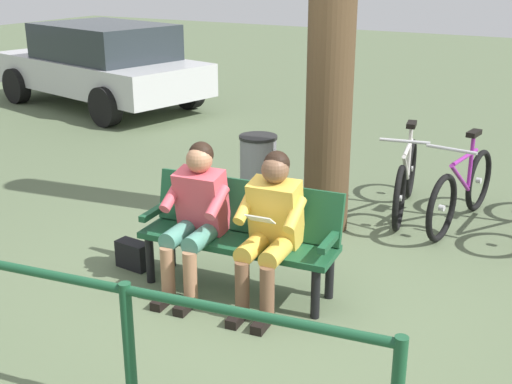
{
  "coord_description": "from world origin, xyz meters",
  "views": [
    {
      "loc": [
        -2.38,
        4.11,
        2.55
      ],
      "look_at": [
        0.14,
        -0.33,
        0.75
      ],
      "focal_mm": 46.67,
      "sensor_mm": 36.0,
      "label": 1
    }
  ],
  "objects_px": {
    "handbag": "(133,255)",
    "tree_trunk": "(332,26)",
    "person_reading": "(270,223)",
    "litter_bin": "(258,172)",
    "parked_car": "(101,63)",
    "bicycle_silver": "(462,191)",
    "bench": "(242,228)",
    "bicycle_black": "(406,180)",
    "person_companion": "(196,211)"
  },
  "relations": [
    {
      "from": "person_companion",
      "to": "person_reading",
      "type": "bearing_deg",
      "value": 179.95
    },
    {
      "from": "parked_car",
      "to": "handbag",
      "type": "bearing_deg",
      "value": 146.15
    },
    {
      "from": "bench",
      "to": "parked_car",
      "type": "bearing_deg",
      "value": -45.5
    },
    {
      "from": "bench",
      "to": "litter_bin",
      "type": "height_order",
      "value": "bench"
    },
    {
      "from": "handbag",
      "to": "bicycle_silver",
      "type": "relative_size",
      "value": 0.18
    },
    {
      "from": "bench",
      "to": "bicycle_silver",
      "type": "relative_size",
      "value": 0.98
    },
    {
      "from": "bench",
      "to": "person_reading",
      "type": "xyz_separation_m",
      "value": [
        -0.33,
        0.13,
        0.16
      ]
    },
    {
      "from": "bench",
      "to": "person_companion",
      "type": "xyz_separation_m",
      "value": [
        0.3,
        0.2,
        0.16
      ]
    },
    {
      "from": "litter_bin",
      "to": "parked_car",
      "type": "height_order",
      "value": "parked_car"
    },
    {
      "from": "litter_bin",
      "to": "tree_trunk",
      "type": "bearing_deg",
      "value": 170.73
    },
    {
      "from": "person_reading",
      "to": "parked_car",
      "type": "distance_m",
      "value": 7.84
    },
    {
      "from": "bench",
      "to": "handbag",
      "type": "bearing_deg",
      "value": 4.59
    },
    {
      "from": "person_companion",
      "to": "parked_car",
      "type": "xyz_separation_m",
      "value": [
        5.45,
        -4.99,
        0.11
      ]
    },
    {
      "from": "bench",
      "to": "parked_car",
      "type": "distance_m",
      "value": 7.5
    },
    {
      "from": "tree_trunk",
      "to": "person_companion",
      "type": "bearing_deg",
      "value": 77.3
    },
    {
      "from": "person_reading",
      "to": "bicycle_silver",
      "type": "bearing_deg",
      "value": -116.47
    },
    {
      "from": "litter_bin",
      "to": "bicycle_silver",
      "type": "bearing_deg",
      "value": -163.44
    },
    {
      "from": "bench",
      "to": "parked_car",
      "type": "xyz_separation_m",
      "value": [
        5.76,
        -4.8,
        0.27
      ]
    },
    {
      "from": "person_reading",
      "to": "person_companion",
      "type": "distance_m",
      "value": 0.64
    },
    {
      "from": "bicycle_silver",
      "to": "bicycle_black",
      "type": "height_order",
      "value": "same"
    },
    {
      "from": "person_reading",
      "to": "bicycle_silver",
      "type": "distance_m",
      "value": 2.54
    },
    {
      "from": "tree_trunk",
      "to": "bicycle_silver",
      "type": "relative_size",
      "value": 2.35
    },
    {
      "from": "litter_bin",
      "to": "person_reading",
      "type": "bearing_deg",
      "value": 121.92
    },
    {
      "from": "person_reading",
      "to": "bicycle_black",
      "type": "height_order",
      "value": "person_reading"
    },
    {
      "from": "litter_bin",
      "to": "bicycle_silver",
      "type": "relative_size",
      "value": 0.48
    },
    {
      "from": "bench",
      "to": "bicycle_black",
      "type": "relative_size",
      "value": 0.99
    },
    {
      "from": "person_reading",
      "to": "parked_car",
      "type": "height_order",
      "value": "parked_car"
    },
    {
      "from": "litter_bin",
      "to": "parked_car",
      "type": "xyz_separation_m",
      "value": [
        4.99,
        -3.16,
        0.37
      ]
    },
    {
      "from": "parked_car",
      "to": "person_reading",
      "type": "bearing_deg",
      "value": 153.41
    },
    {
      "from": "bench",
      "to": "person_reading",
      "type": "bearing_deg",
      "value": 152.65
    },
    {
      "from": "litter_bin",
      "to": "bicycle_black",
      "type": "relative_size",
      "value": 0.48
    },
    {
      "from": "bicycle_silver",
      "to": "parked_car",
      "type": "distance_m",
      "value": 7.45
    },
    {
      "from": "person_companion",
      "to": "parked_car",
      "type": "bearing_deg",
      "value": -48.17
    },
    {
      "from": "person_reading",
      "to": "litter_bin",
      "type": "distance_m",
      "value": 2.1
    },
    {
      "from": "bench",
      "to": "bicycle_black",
      "type": "bearing_deg",
      "value": -111.17
    },
    {
      "from": "bench",
      "to": "handbag",
      "type": "relative_size",
      "value": 5.47
    },
    {
      "from": "bench",
      "to": "bicycle_silver",
      "type": "bearing_deg",
      "value": -124.55
    },
    {
      "from": "tree_trunk",
      "to": "bicycle_silver",
      "type": "distance_m",
      "value": 2.11
    },
    {
      "from": "person_reading",
      "to": "handbag",
      "type": "height_order",
      "value": "person_reading"
    },
    {
      "from": "person_reading",
      "to": "tree_trunk",
      "type": "relative_size",
      "value": 0.31
    },
    {
      "from": "bench",
      "to": "person_reading",
      "type": "relative_size",
      "value": 1.37
    },
    {
      "from": "parked_car",
      "to": "tree_trunk",
      "type": "bearing_deg",
      "value": 162.92
    },
    {
      "from": "handbag",
      "to": "bench",
      "type": "bearing_deg",
      "value": -169.71
    },
    {
      "from": "litter_bin",
      "to": "handbag",
      "type": "bearing_deg",
      "value": 82.98
    },
    {
      "from": "person_reading",
      "to": "handbag",
      "type": "distance_m",
      "value": 1.43
    },
    {
      "from": "bicycle_silver",
      "to": "litter_bin",
      "type": "bearing_deg",
      "value": -66.38
    },
    {
      "from": "bicycle_silver",
      "to": "parked_car",
      "type": "xyz_separation_m",
      "value": [
        6.99,
        -2.57,
        0.41
      ]
    },
    {
      "from": "tree_trunk",
      "to": "bicycle_black",
      "type": "height_order",
      "value": "tree_trunk"
    },
    {
      "from": "handbag",
      "to": "tree_trunk",
      "type": "xyz_separation_m",
      "value": [
        -1.07,
        -1.68,
        1.85
      ]
    },
    {
      "from": "tree_trunk",
      "to": "bench",
      "type": "bearing_deg",
      "value": 87.04
    }
  ]
}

